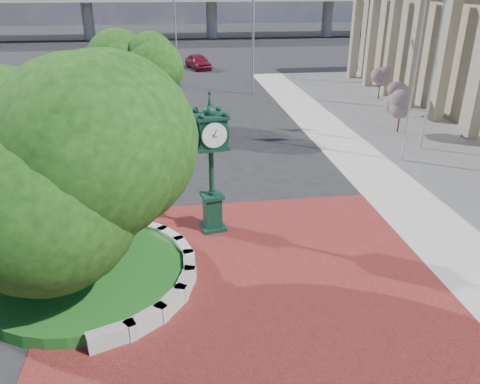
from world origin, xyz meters
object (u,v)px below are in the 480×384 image
Objects in this scene: parked_car at (198,62)px; flagpole_b at (435,58)px; flagpole_a at (416,65)px; street_lamp_near at (256,18)px; post_clock at (211,159)px; street_lamp_far at (177,11)px.

parked_car is 0.47× the size of flagpole_b.
street_lamp_near reaches higher than flagpole_a.
flagpole_b is (12.47, 7.78, 2.15)m from post_clock.
flagpole_b is (10.83, -28.65, 4.22)m from parked_car.
post_clock is 36.53m from parked_car.
street_lamp_far reaches higher than post_clock.
flagpole_a is at bearing 29.88° from post_clock.
post_clock reaches higher than parked_car.
street_lamp_far is (-10.88, 30.24, 0.94)m from flagpole_a.
flagpole_a is at bearing -138.45° from flagpole_b.
street_lamp_near is at bearing -65.92° from street_lamp_far.
flagpole_a is (10.50, 6.03, 2.12)m from post_clock.
street_lamp_far is at bearing 168.15° from parked_car.
flagpole_a is 32.15m from street_lamp_far.
post_clock is at bearing -108.97° from parked_car.
street_lamp_near reaches higher than parked_car.
street_lamp_near is (5.60, 22.87, 3.22)m from post_clock.
flagpole_b is (1.97, 1.75, 0.04)m from flagpole_a.
street_lamp_far is at bearing 114.08° from street_lamp_near.
parked_car is at bearing 4.54° from street_lamp_far.
flagpole_a reaches higher than parked_car.
flagpole_b is at bearing -65.52° from street_lamp_near.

